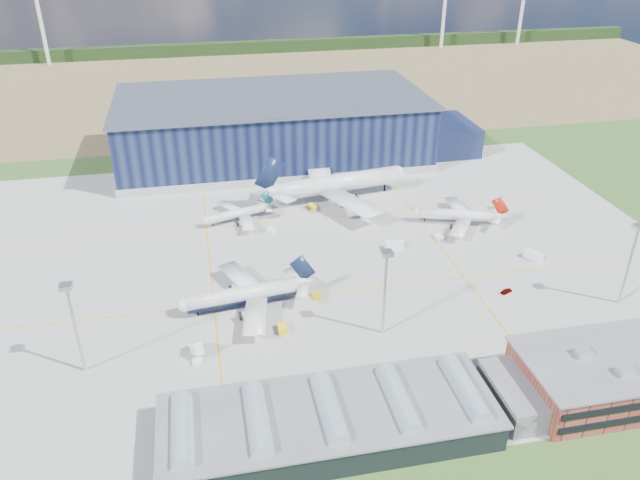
{
  "coord_description": "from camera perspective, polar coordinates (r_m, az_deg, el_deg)",
  "views": [
    {
      "loc": [
        -29.97,
        -148.27,
        93.09
      ],
      "look_at": [
        1.87,
        6.75,
        7.25
      ],
      "focal_mm": 35.0,
      "sensor_mm": 36.0,
      "label": 1
    }
  ],
  "objects": [
    {
      "name": "gse_van_b",
      "position": [
        194.69,
        18.94,
        -1.38
      ],
      "size": [
        4.58,
        5.8,
        2.42
      ],
      "primitive_type": "cube",
      "rotation": [
        0.0,
        0.0,
        0.48
      ],
      "color": "white",
      "rests_on": "ground"
    },
    {
      "name": "airliner_regional",
      "position": [
        206.83,
        -7.73,
        2.76
      ],
      "size": [
        32.64,
        32.27,
        8.52
      ],
      "primitive_type": null,
      "rotation": [
        0.0,
        0.0,
        3.45
      ],
      "color": "silver",
      "rests_on": "ground"
    },
    {
      "name": "car_b",
      "position": [
        166.1,
        24.93,
        -8.45
      ],
      "size": [
        3.86,
        2.36,
        1.2
      ],
      "primitive_type": "imported",
      "rotation": [
        0.0,
        0.0,
        1.89
      ],
      "color": "#99999E",
      "rests_on": "ground"
    },
    {
      "name": "car_a",
      "position": [
        176.54,
        16.68,
        -4.47
      ],
      "size": [
        3.87,
        2.78,
        1.22
      ],
      "primitive_type": "imported",
      "rotation": [
        0.0,
        0.0,
        1.99
      ],
      "color": "#99999E",
      "rests_on": "ground"
    },
    {
      "name": "ground",
      "position": [
        177.62,
        -0.15,
        -3.13
      ],
      "size": [
        600.0,
        600.0,
        0.0
      ],
      "primitive_type": "plane",
      "color": "#2B5620",
      "rests_on": "ground"
    },
    {
      "name": "treeline",
      "position": [
        458.02,
        -7.98,
        17.0
      ],
      "size": [
        600.0,
        8.0,
        8.0
      ],
      "primitive_type": "cube",
      "color": "black",
      "rests_on": "ground"
    },
    {
      "name": "hangar",
      "position": [
        258.46,
        -3.78,
        10.04
      ],
      "size": [
        145.0,
        62.0,
        26.1
      ],
      "color": "#0F1334",
      "rests_on": "ground"
    },
    {
      "name": "light_mast_center",
      "position": [
        147.03,
        6.01,
        -3.59
      ],
      "size": [
        2.6,
        2.6,
        23.0
      ],
      "color": "#AFB2B6",
      "rests_on": "ground"
    },
    {
      "name": "gse_tug_a",
      "position": [
        155.24,
        -3.46,
        -8.08
      ],
      "size": [
        2.36,
        3.77,
        1.55
      ],
      "primitive_type": "cube",
      "rotation": [
        0.0,
        0.0,
        -0.02
      ],
      "color": "yellow",
      "rests_on": "ground"
    },
    {
      "name": "gse_tug_c",
      "position": [
        215.18,
        -0.75,
        3.06
      ],
      "size": [
        3.04,
        3.93,
        1.52
      ],
      "primitive_type": "cube",
      "rotation": [
        0.0,
        0.0,
        0.28
      ],
      "color": "yellow",
      "rests_on": "ground"
    },
    {
      "name": "farmland",
      "position": [
        381.04,
        -6.95,
        14.13
      ],
      "size": [
        600.0,
        220.0,
        0.01
      ],
      "primitive_type": "cube",
      "color": "olive",
      "rests_on": "ground"
    },
    {
      "name": "light_mast_west",
      "position": [
        144.64,
        -21.72,
        -6.32
      ],
      "size": [
        2.6,
        2.6,
        23.0
      ],
      "color": "#AFB2B6",
      "rests_on": "ground"
    },
    {
      "name": "glass_concourse",
      "position": [
        127.82,
        2.46,
        -15.94
      ],
      "size": [
        78.0,
        23.0,
        8.6
      ],
      "color": "black",
      "rests_on": "ground"
    },
    {
      "name": "airliner_widebody",
      "position": [
        219.34,
        1.79,
        6.03
      ],
      "size": [
        66.1,
        65.07,
        18.8
      ],
      "primitive_type": null,
      "rotation": [
        0.0,
        0.0,
        0.16
      ],
      "color": "silver",
      "rests_on": "ground"
    },
    {
      "name": "gse_cart_a",
      "position": [
        199.08,
        10.79,
        0.27
      ],
      "size": [
        2.68,
        3.48,
        1.35
      ],
      "primitive_type": "cube",
      "rotation": [
        0.0,
        0.0,
        0.21
      ],
      "color": "white",
      "rests_on": "ground"
    },
    {
      "name": "gse_van_a",
      "position": [
        191.15,
        6.81,
        -0.48
      ],
      "size": [
        5.66,
        2.69,
        2.42
      ],
      "primitive_type": "cube",
      "rotation": [
        0.0,
        0.0,
        1.52
      ],
      "color": "white",
      "rests_on": "ground"
    },
    {
      "name": "airstair",
      "position": [
        149.59,
        -11.22,
        -9.94
      ],
      "size": [
        3.35,
        5.05,
        3.0
      ],
      "primitive_type": "cube",
      "rotation": [
        0.0,
        0.0,
        0.35
      ],
      "color": "white",
      "rests_on": "ground"
    },
    {
      "name": "ops_building",
      "position": [
        151.03,
        26.19,
        -10.78
      ],
      "size": [
        46.0,
        23.0,
        10.9
      ],
      "color": "brown",
      "rests_on": "ground"
    },
    {
      "name": "airliner_red",
      "position": [
        207.77,
        12.33,
        2.73
      ],
      "size": [
        39.66,
        39.23,
        10.24
      ],
      "primitive_type": null,
      "rotation": [
        0.0,
        0.0,
        2.81
      ],
      "color": "silver",
      "rests_on": "ground"
    },
    {
      "name": "light_mast_east",
      "position": [
        176.18,
        26.66,
        -0.96
      ],
      "size": [
        2.6,
        2.6,
        23.0
      ],
      "color": "#AFB2B6",
      "rests_on": "ground"
    },
    {
      "name": "apron",
      "position": [
        186.04,
        -0.77,
        -1.54
      ],
      "size": [
        220.0,
        160.0,
        0.08
      ],
      "color": "#999994",
      "rests_on": "ground"
    },
    {
      "name": "gse_cart_b",
      "position": [
        200.41,
        -4.47,
        0.91
      ],
      "size": [
        3.35,
        3.58,
        1.29
      ],
      "primitive_type": "cube",
      "rotation": [
        0.0,
        0.0,
        0.62
      ],
      "color": "white",
      "rests_on": "ground"
    },
    {
      "name": "airliner_navy",
      "position": [
        161.83,
        -7.18,
        -4.29
      ],
      "size": [
        41.52,
        40.8,
        12.23
      ],
      "primitive_type": null,
      "rotation": [
        0.0,
        0.0,
        3.26
      ],
      "color": "silver",
      "rests_on": "ground"
    },
    {
      "name": "gse_tug_b",
      "position": [
        167.1,
        -0.31,
        -5.12
      ],
      "size": [
        2.02,
        2.97,
        1.27
      ],
      "primitive_type": "cube",
      "rotation": [
        0.0,
        0.0,
        0.02
      ],
      "color": "yellow",
      "rests_on": "ground"
    }
  ]
}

